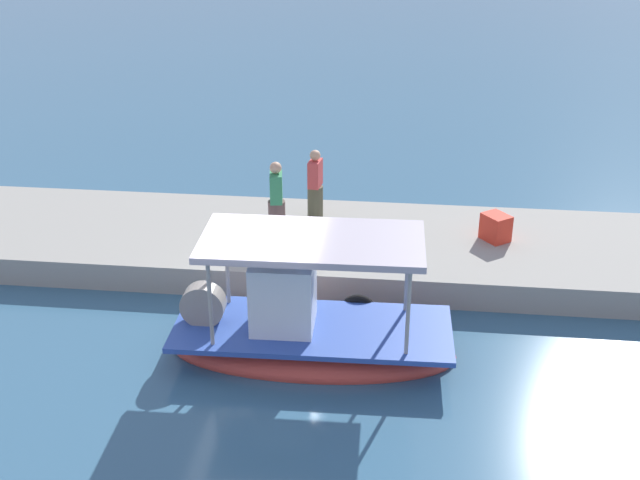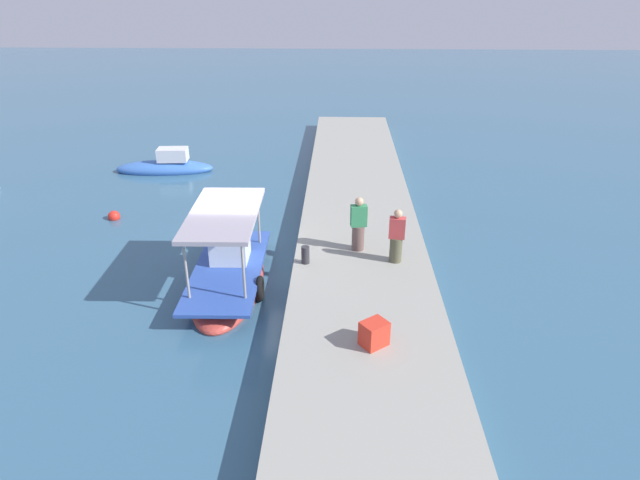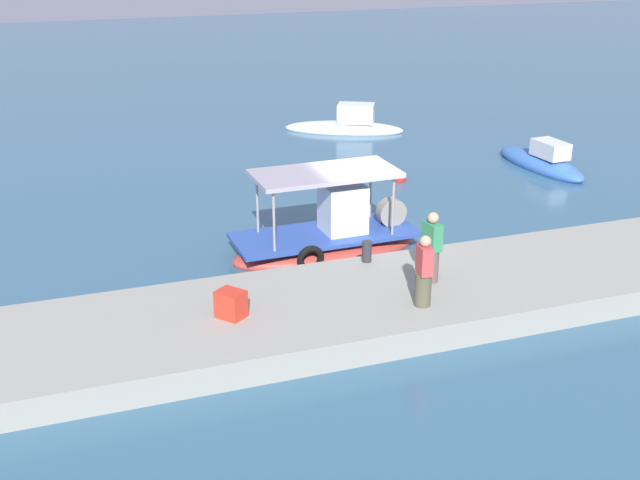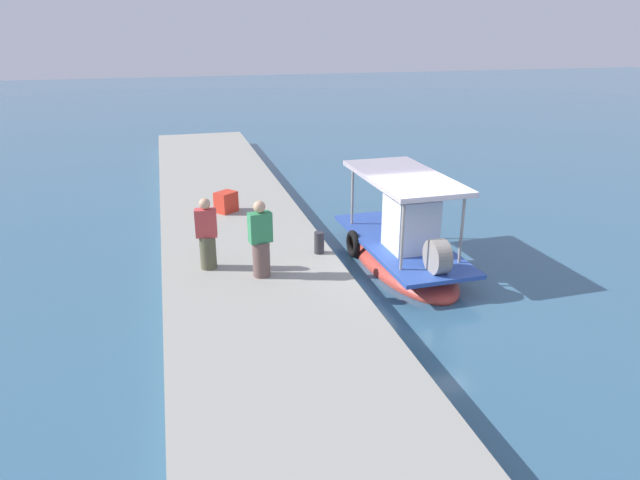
{
  "view_description": "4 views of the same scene",
  "coord_description": "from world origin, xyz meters",
  "px_view_note": "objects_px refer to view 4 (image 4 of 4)",
  "views": [
    {
      "loc": [
        -2.63,
        12.33,
        8.07
      ],
      "look_at": [
        -0.99,
        -2.2,
        1.21
      ],
      "focal_mm": 44.73,
      "sensor_mm": 36.0,
      "label": 1
    },
    {
      "loc": [
        -14.68,
        -3.08,
        8.08
      ],
      "look_at": [
        -0.56,
        -2.54,
        1.24
      ],
      "focal_mm": 30.12,
      "sensor_mm": 36.0,
      "label": 2
    },
    {
      "loc": [
        -7.9,
        -18.81,
        8.43
      ],
      "look_at": [
        -1.8,
        -1.45,
        1.06
      ],
      "focal_mm": 44.65,
      "sensor_mm": 36.0,
      "label": 3
    },
    {
      "loc": [
        11.65,
        -5.43,
        5.79
      ],
      "look_at": [
        -0.33,
        -2.23,
        1.13
      ],
      "focal_mm": 32.35,
      "sensor_mm": 36.0,
      "label": 4
    }
  ],
  "objects_px": {
    "fisherman_near_bollard": "(261,243)",
    "cargo_crate": "(226,202)",
    "fisherman_by_crate": "(207,237)",
    "mooring_bollard": "(319,243)",
    "main_fishing_boat": "(402,248)"
  },
  "relations": [
    {
      "from": "fisherman_near_bollard",
      "to": "cargo_crate",
      "type": "distance_m",
      "value": 4.85
    },
    {
      "from": "fisherman_near_bollard",
      "to": "fisherman_by_crate",
      "type": "distance_m",
      "value": 1.31
    },
    {
      "from": "fisherman_by_crate",
      "to": "mooring_bollard",
      "type": "xyz_separation_m",
      "value": [
        -0.23,
        2.64,
        -0.48
      ]
    },
    {
      "from": "fisherman_by_crate",
      "to": "mooring_bollard",
      "type": "distance_m",
      "value": 2.69
    },
    {
      "from": "main_fishing_boat",
      "to": "cargo_crate",
      "type": "xyz_separation_m",
      "value": [
        -3.66,
        -4.03,
        0.48
      ]
    },
    {
      "from": "main_fishing_boat",
      "to": "fisherman_near_bollard",
      "type": "xyz_separation_m",
      "value": [
        1.16,
        -3.79,
        0.95
      ]
    },
    {
      "from": "cargo_crate",
      "to": "fisherman_near_bollard",
      "type": "bearing_deg",
      "value": 2.87
    },
    {
      "from": "mooring_bollard",
      "to": "cargo_crate",
      "type": "xyz_separation_m",
      "value": [
        -3.86,
        -1.8,
        0.03
      ]
    },
    {
      "from": "fisherman_by_crate",
      "to": "mooring_bollard",
      "type": "relative_size",
      "value": 3.09
    },
    {
      "from": "mooring_bollard",
      "to": "cargo_crate",
      "type": "height_order",
      "value": "cargo_crate"
    },
    {
      "from": "cargo_crate",
      "to": "mooring_bollard",
      "type": "bearing_deg",
      "value": 24.97
    },
    {
      "from": "fisherman_by_crate",
      "to": "main_fishing_boat",
      "type": "bearing_deg",
      "value": 95.0
    },
    {
      "from": "fisherman_near_bollard",
      "to": "mooring_bollard",
      "type": "xyz_separation_m",
      "value": [
        -0.96,
        1.56,
        -0.51
      ]
    },
    {
      "from": "fisherman_near_bollard",
      "to": "mooring_bollard",
      "type": "height_order",
      "value": "fisherman_near_bollard"
    },
    {
      "from": "main_fishing_boat",
      "to": "fisherman_near_bollard",
      "type": "height_order",
      "value": "main_fishing_boat"
    }
  ]
}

